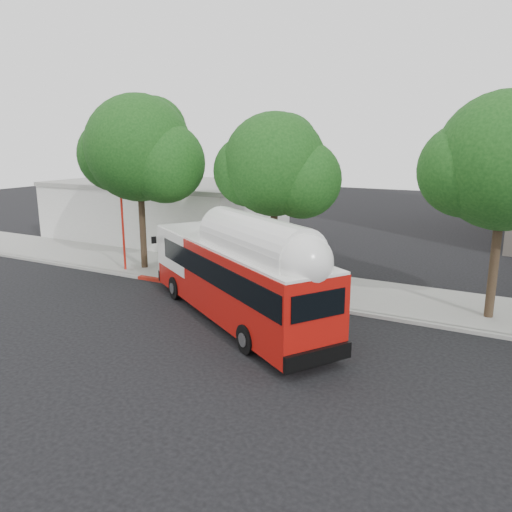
# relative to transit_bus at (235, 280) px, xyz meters

# --- Properties ---
(ground) EXTENTS (120.00, 120.00, 0.00)m
(ground) POSITION_rel_transit_bus_xyz_m (0.27, -0.88, -1.72)
(ground) COLOR black
(ground) RESTS_ON ground
(sidewalk) EXTENTS (60.00, 5.00, 0.15)m
(sidewalk) POSITION_rel_transit_bus_xyz_m (0.27, 5.62, -1.65)
(sidewalk) COLOR gray
(sidewalk) RESTS_ON ground
(curb_strip) EXTENTS (60.00, 0.30, 0.15)m
(curb_strip) POSITION_rel_transit_bus_xyz_m (0.27, 3.02, -1.65)
(curb_strip) COLOR gray
(curb_strip) RESTS_ON ground
(red_curb_segment) EXTENTS (10.00, 0.32, 0.16)m
(red_curb_segment) POSITION_rel_transit_bus_xyz_m (-2.73, 3.02, -1.64)
(red_curb_segment) COLOR maroon
(red_curb_segment) RESTS_ON ground
(street_tree_left) EXTENTS (6.67, 5.80, 9.74)m
(street_tree_left) POSITION_rel_transit_bus_xyz_m (-8.25, 4.67, 4.88)
(street_tree_left) COLOR #2D2116
(street_tree_left) RESTS_ON ground
(street_tree_mid) EXTENTS (5.75, 5.00, 8.62)m
(street_tree_mid) POSITION_rel_transit_bus_xyz_m (-0.32, 5.17, 4.18)
(street_tree_mid) COLOR #2D2116
(street_tree_mid) RESTS_ON ground
(low_commercial_bldg) EXTENTS (16.20, 10.20, 4.25)m
(low_commercial_bldg) POSITION_rel_transit_bus_xyz_m (-13.73, 13.12, 0.43)
(low_commercial_bldg) COLOR silver
(low_commercial_bldg) RESTS_ON ground
(transit_bus) EXTENTS (11.66, 8.53, 3.69)m
(transit_bus) POSITION_rel_transit_bus_xyz_m (0.00, 0.00, 0.00)
(transit_bus) COLOR #AD110C
(transit_bus) RESTS_ON ground
(signal_pole) EXTENTS (0.13, 0.43, 4.55)m
(signal_pole) POSITION_rel_transit_bus_xyz_m (-9.36, 3.72, 0.61)
(signal_pole) COLOR red
(signal_pole) RESTS_ON ground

